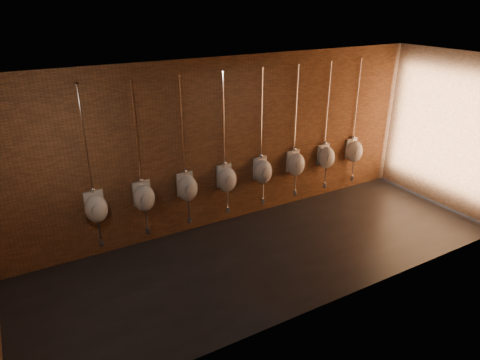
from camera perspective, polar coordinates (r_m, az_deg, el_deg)
The scene contains 10 objects.
ground at distance 7.63m, azimuth 4.45°, elevation -9.73°, with size 8.50×8.50×0.00m, color black.
room_shell at distance 6.75m, azimuth 4.98°, elevation 4.74°, with size 8.54×3.04×3.22m.
urinal_0 at distance 7.43m, azimuth -18.64°, elevation -3.53°, with size 0.41×0.36×2.72m.
urinal_1 at distance 7.58m, azimuth -12.68°, elevation -2.25°, with size 0.41×0.36×2.72m.
urinal_2 at distance 7.82m, azimuth -7.03°, elevation -1.02°, with size 0.41×0.36×2.72m.
urinal_3 at distance 8.13m, azimuth -1.77°, elevation 0.14°, with size 0.41×0.36×2.72m.
urinal_4 at distance 8.51m, azimuth 3.07°, elevation 1.21°, with size 0.41×0.36×2.72m.
urinal_5 at distance 8.95m, azimuth 7.47°, elevation 2.17°, with size 0.41×0.36×2.72m.
urinal_6 at distance 9.43m, azimuth 11.44°, elevation 3.03°, with size 0.41×0.36×2.72m.
urinal_7 at distance 9.96m, azimuth 15.01°, elevation 3.79°, with size 0.41×0.36×2.72m.
Camera 1 is at (-3.65, -5.25, 4.16)m, focal length 32.00 mm.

